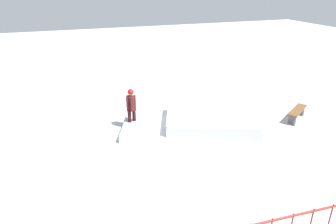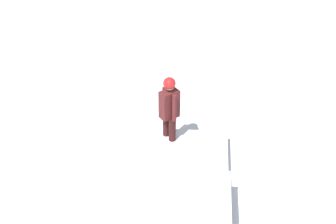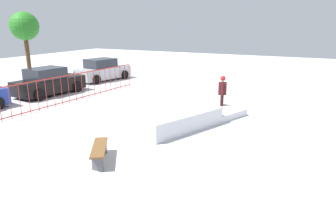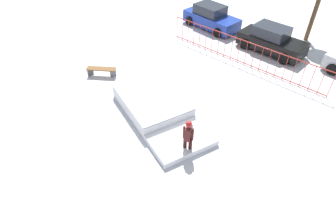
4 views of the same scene
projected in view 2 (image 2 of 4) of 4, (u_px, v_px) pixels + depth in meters
The scene contains 3 objects.
ground_plane at pixel (144, 216), 7.71m from camera, with size 60.00×60.00×0.00m, color silver.
skater at pixel (169, 109), 8.79m from camera, with size 0.42×0.43×1.73m.
skateboard at pixel (162, 147), 9.25m from camera, with size 0.57×0.80×0.09m.
Camera 2 is at (-5.38, 1.06, 5.75)m, focal length 46.49 mm.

